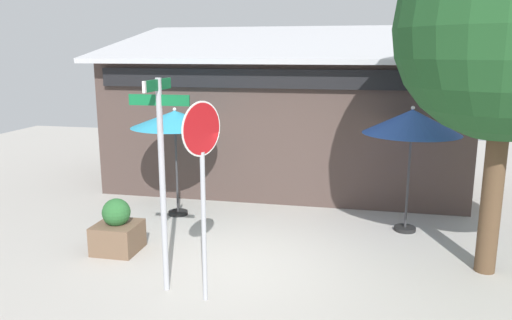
% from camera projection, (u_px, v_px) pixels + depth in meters
% --- Properties ---
extents(ground_plane, '(28.00, 28.00, 0.10)m').
position_uv_depth(ground_plane, '(244.00, 265.00, 8.84)').
color(ground_plane, '#ADA8A0').
extents(cafe_building, '(9.58, 5.18, 4.43)m').
position_uv_depth(cafe_building, '(287.00, 119.00, 13.96)').
color(cafe_building, '#473833').
rests_on(cafe_building, ground).
extents(street_sign_post, '(0.92, 0.98, 3.28)m').
position_uv_depth(street_sign_post, '(162.00, 164.00, 7.41)').
color(street_sign_post, '#A8AAB2').
rests_on(street_sign_post, ground).
extents(stop_sign, '(0.33, 0.72, 2.99)m').
position_uv_depth(stop_sign, '(202.00, 164.00, 7.07)').
color(stop_sign, '#A8AAB2').
rests_on(stop_sign, ground).
extents(patio_umbrella_teal_left, '(1.94, 1.94, 2.45)m').
position_uv_depth(patio_umbrella_teal_left, '(175.00, 120.00, 10.96)').
color(patio_umbrella_teal_left, black).
rests_on(patio_umbrella_teal_left, ground).
extents(patio_umbrella_royal_blue_center, '(1.94, 1.94, 2.60)m').
position_uv_depth(patio_umbrella_royal_blue_center, '(412.00, 123.00, 9.92)').
color(patio_umbrella_royal_blue_center, black).
rests_on(patio_umbrella_royal_blue_center, ground).
extents(sidewalk_planter, '(0.79, 0.79, 1.01)m').
position_uv_depth(sidewalk_planter, '(117.00, 230.00, 9.26)').
color(sidewalk_planter, brown).
rests_on(sidewalk_planter, ground).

